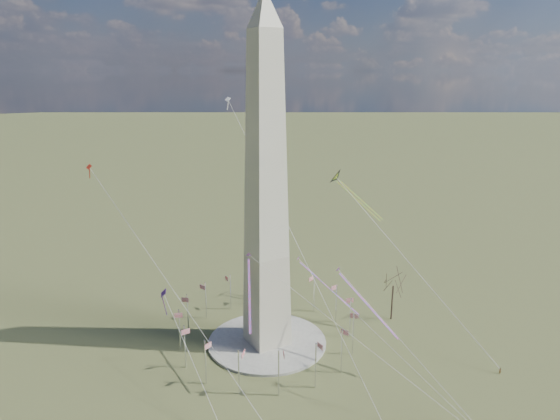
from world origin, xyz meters
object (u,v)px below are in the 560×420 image
washington_monument (266,190)px  kite_delta_black (339,180)px  person_east (500,371)px  tree_near (393,283)px

washington_monument → kite_delta_black: washington_monument is taller
kite_delta_black → person_east: bearing=72.8°
washington_monument → kite_delta_black: bearing=21.9°
washington_monument → kite_delta_black: (36.64, 14.73, -3.69)m
tree_near → kite_delta_black: size_ratio=0.95×
tree_near → kite_delta_black: kite_delta_black is taller
washington_monument → tree_near: size_ratio=5.54×
washington_monument → person_east: size_ratio=55.82×
tree_near → person_east: bearing=-84.2°
washington_monument → person_east: washington_monument is taller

